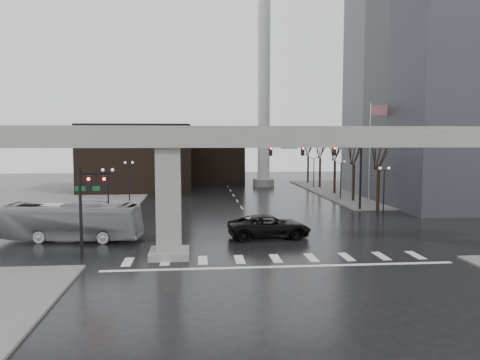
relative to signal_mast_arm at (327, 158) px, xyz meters
The scene contains 24 objects.
ground 21.64m from the signal_mast_arm, 115.57° to the right, with size 160.00×160.00×0.00m, color black.
sidewalk_ne 24.86m from the signal_mast_arm, 45.33° to the left, with size 28.00×36.00×0.15m, color slate.
sidewalk_nw 39.41m from the signal_mast_arm, 153.82° to the left, with size 28.00×36.00×0.15m, color slate.
elevated_guideway 20.35m from the signal_mast_arm, 112.35° to the right, with size 48.00×2.60×8.70m.
office_tower 25.36m from the signal_mast_arm, 20.75° to the left, with size 22.00×26.00×42.00m, color slate.
building_far_left 32.68m from the signal_mast_arm, 134.74° to the left, with size 16.00×14.00×10.00m, color black.
building_far_mid 35.02m from the signal_mast_arm, 108.32° to the left, with size 10.00×10.00×8.00m, color black.
smokestack 28.38m from the signal_mast_arm, 96.28° to the left, with size 3.60×3.60×30.00m.
signal_mast_arm is the anchor object (origin of this frame).
signal_left_pole 28.09m from the signal_mast_arm, 139.26° to the right, with size 2.30×0.30×6.00m.
flagpole_assembly 7.27m from the signal_mast_arm, 26.93° to the left, with size 2.06×0.12×12.00m.
lamp_right_0 6.99m from the signal_mast_arm, 46.80° to the right, with size 1.22×0.32×5.11m.
lamp_right_1 10.51m from the signal_mast_arm, 63.90° to the left, with size 1.22×0.32×5.11m.
lamp_right_2 23.75m from the signal_mast_arm, 79.01° to the left, with size 1.22×0.32×5.11m.
lamp_left_0 23.12m from the signal_mast_arm, 167.96° to the right, with size 1.22×0.32×5.11m.
lamp_left_1 24.42m from the signal_mast_arm, 157.75° to the left, with size 1.22×0.32×5.11m.
lamp_left_2 32.40m from the signal_mast_arm, 134.11° to the left, with size 1.22×0.32×5.11m.
tree_right_0 6.37m from the signal_mast_arm, ahead, with size 1.09×1.58×7.50m.
tree_right_1 9.57m from the signal_mast_arm, 52.50° to the left, with size 1.09×1.61×7.67m.
tree_right_2 16.45m from the signal_mast_arm, 70.00° to the left, with size 1.10×1.63×7.85m.
tree_right_3 24.04m from the signal_mast_arm, 76.58° to the left, with size 1.11×1.66×8.02m.
tree_right_4 31.83m from the signal_mast_arm, 79.94° to the left, with size 1.12×1.69×8.19m.
pickup_truck 16.50m from the signal_mast_arm, 122.22° to the right, with size 3.04×6.60×1.83m, color black.
city_bus 27.42m from the signal_mast_arm, 151.58° to the right, with size 2.51×10.71×2.98m, color #B9B9BE.
Camera 1 is at (-5.17, -30.89, 7.86)m, focal length 35.00 mm.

